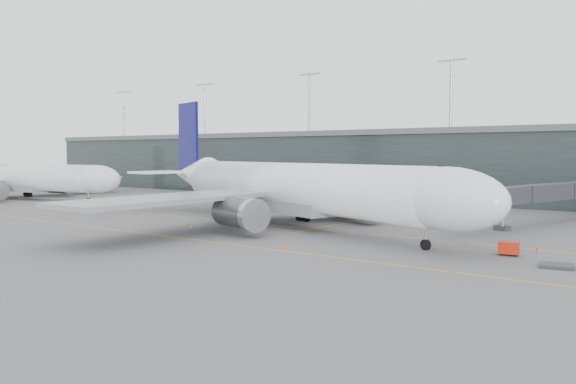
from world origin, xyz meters
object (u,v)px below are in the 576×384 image
Objects in this scene: main_aircraft at (291,188)px; jet_bridge at (541,192)px; gse_cart at (509,248)px; second_aircraft at (20,178)px.

jet_bridge is (26.90, 25.96, -0.98)m from main_aircraft.
jet_bridge is 31.65m from gse_cart.
main_aircraft is at bearing -11.01° from second_aircraft.
second_aircraft is at bearing -150.96° from jet_bridge.
main_aircraft is 75.66m from second_aircraft.
jet_bridge is at bearing 86.97° from gse_cart.
second_aircraft reaches higher than jet_bridge.
jet_bridge is 20.12× the size of gse_cart.
second_aircraft is (-75.59, 3.18, -0.67)m from main_aircraft.
jet_bridge is at bearing 3.93° from second_aircraft.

